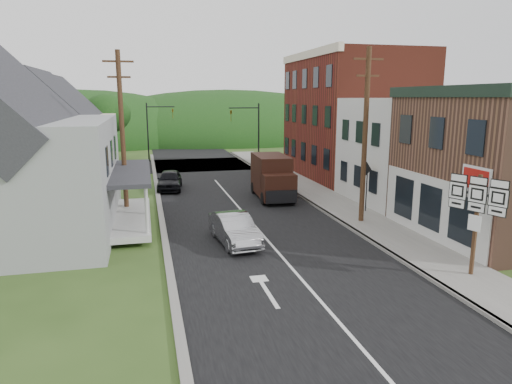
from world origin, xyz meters
TOP-DOWN VIEW (x-y plane):
  - ground at (0.00, 0.00)m, footprint 120.00×120.00m
  - road at (0.00, 10.00)m, footprint 9.00×90.00m
  - cross_road at (0.00, 27.00)m, footprint 60.00×9.00m
  - sidewalk_right at (5.90, 8.00)m, footprint 2.80×55.00m
  - curb_right at (4.55, 8.00)m, footprint 0.20×55.00m
  - curb_left at (-4.65, 8.00)m, footprint 0.30×55.00m
  - storefront_tan at (11.30, 0.00)m, footprint 8.00×8.00m
  - storefront_white at (11.30, 7.50)m, footprint 8.00×7.00m
  - storefront_red at (11.30, 17.00)m, footprint 8.00×12.00m
  - house_gray at (-12.00, 6.00)m, footprint 10.20×12.24m
  - house_blue at (-11.00, 17.00)m, footprint 7.14×8.16m
  - house_cream at (-11.50, 26.00)m, footprint 7.14×8.16m
  - utility_pole_right at (5.60, 3.50)m, footprint 1.60×0.26m
  - utility_pole_left at (-6.50, 8.00)m, footprint 1.60×0.26m
  - traffic_signal_right at (4.30, 23.50)m, footprint 2.87×0.20m
  - traffic_signal_left at (-4.30, 30.50)m, footprint 2.87×0.20m
  - tree_left_d at (-9.00, 32.00)m, footprint 4.80×4.80m
  - forested_ridge at (0.00, 55.00)m, footprint 90.00×30.00m
  - silver_sedan at (-1.57, 1.70)m, footprint 1.87×4.25m
  - dark_sedan at (-3.73, 14.97)m, footprint 2.12×4.27m
  - delivery_van at (2.66, 10.46)m, footprint 2.33×5.14m
  - route_sign_cluster at (6.10, -4.33)m, footprint 0.86×2.00m
  - warning_sign at (6.77, 5.35)m, footprint 0.25×0.76m

SIDE VIEW (x-z plane):
  - ground at x=0.00m, z-range 0.00..0.00m
  - road at x=0.00m, z-range -0.01..0.01m
  - cross_road at x=0.00m, z-range -0.01..0.01m
  - forested_ridge at x=0.00m, z-range -8.00..8.00m
  - curb_left at x=-4.65m, z-range 0.00..0.12m
  - sidewalk_right at x=5.90m, z-range 0.00..0.15m
  - curb_right at x=4.55m, z-range 0.00..0.15m
  - silver_sedan at x=-1.57m, z-range 0.00..1.36m
  - dark_sedan at x=-3.73m, z-range 0.00..1.40m
  - delivery_van at x=2.66m, z-range 0.02..2.83m
  - warning_sign at x=6.77m, z-range 0.55..3.41m
  - route_sign_cluster at x=6.10m, z-range 0.70..4.42m
  - storefront_white at x=11.30m, z-range 0.00..6.50m
  - storefront_tan at x=11.30m, z-range 0.00..7.00m
  - house_blue at x=-11.00m, z-range 0.05..7.33m
  - house_cream at x=-11.50m, z-range 0.05..7.33m
  - traffic_signal_right at x=4.30m, z-range 0.76..6.76m
  - traffic_signal_left at x=-4.30m, z-range 0.76..6.76m
  - house_gray at x=-12.00m, z-range 0.06..8.41m
  - utility_pole_right at x=5.60m, z-range 0.16..9.16m
  - utility_pole_left at x=-6.50m, z-range 0.16..9.16m
  - tree_left_d at x=-9.00m, z-range 1.41..8.35m
  - storefront_red at x=11.30m, z-range 0.00..10.00m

